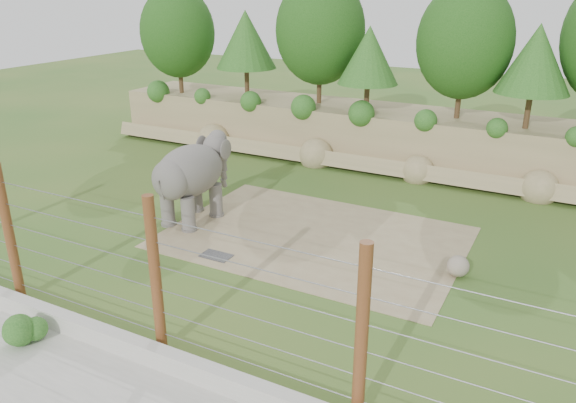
% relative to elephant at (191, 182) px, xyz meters
% --- Properties ---
extents(ground, '(90.00, 90.00, 0.00)m').
position_rel_elephant_xyz_m(ground, '(4.13, -2.27, -1.50)').
color(ground, '#336223').
rests_on(ground, ground).
extents(back_embankment, '(30.00, 5.52, 8.77)m').
position_rel_elephant_xyz_m(back_embankment, '(4.72, 10.41, 2.47)').
color(back_embankment, '#8D7F57').
rests_on(back_embankment, ground).
extents(dirt_patch, '(10.00, 7.00, 0.02)m').
position_rel_elephant_xyz_m(dirt_patch, '(4.63, 0.73, -1.49)').
color(dirt_patch, '#937C5A').
rests_on(dirt_patch, ground).
extents(drain_grate, '(1.00, 0.60, 0.03)m').
position_rel_elephant_xyz_m(drain_grate, '(2.46, -2.07, -1.46)').
color(drain_grate, '#262628').
rests_on(drain_grate, dirt_patch).
extents(elephant, '(1.79, 3.78, 3.00)m').
position_rel_elephant_xyz_m(elephant, '(0.00, 0.00, 0.00)').
color(elephant, '#57534F').
rests_on(elephant, ground).
extents(stone_ball, '(0.66, 0.66, 0.66)m').
position_rel_elephant_xyz_m(stone_ball, '(9.63, 0.23, -1.15)').
color(stone_ball, gray).
rests_on(stone_ball, dirt_patch).
extents(retaining_wall, '(26.00, 0.35, 0.50)m').
position_rel_elephant_xyz_m(retaining_wall, '(4.13, -7.27, -1.25)').
color(retaining_wall, '#B0ADA4').
rests_on(retaining_wall, ground).
extents(barrier_fence, '(20.26, 0.26, 4.00)m').
position_rel_elephant_xyz_m(barrier_fence, '(4.13, -6.77, 0.50)').
color(barrier_fence, '#5C3615').
rests_on(barrier_fence, ground).
extents(walkway_shrub, '(0.76, 0.76, 0.76)m').
position_rel_elephant_xyz_m(walkway_shrub, '(1.02, -8.07, -1.11)').
color(walkway_shrub, '#21551C').
rests_on(walkway_shrub, walkway).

